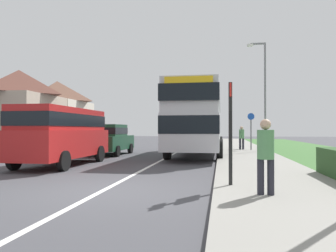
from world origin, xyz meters
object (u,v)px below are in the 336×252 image
cycle_route_sign (251,130)px  street_lamp_mid (263,89)px  pedestrian_at_stop (266,153)px  parked_van_red (62,132)px  pedestrian_walking_away (242,137)px  bus_stop_sign (230,126)px  double_decker_bus (197,117)px  parked_car_dark_green (109,138)px

cycle_route_sign → street_lamp_mid: street_lamp_mid is taller
pedestrian_at_stop → cycle_route_sign: (1.03, 14.67, 0.45)m
parked_van_red → street_lamp_mid: (8.96, 8.47, 2.60)m
pedestrian_walking_away → bus_stop_sign: bearing=-94.6°
double_decker_bus → parked_car_dark_green: (-5.01, -0.55, -1.20)m
street_lamp_mid → pedestrian_walking_away: bearing=130.7°
parked_van_red → bus_stop_sign: size_ratio=2.09×
pedestrian_at_stop → pedestrian_walking_away: 15.21m
double_decker_bus → cycle_route_sign: 4.72m
cycle_route_sign → pedestrian_walking_away: bearing=136.9°
double_decker_bus → parked_van_red: (-5.05, -6.01, -0.78)m
parked_car_dark_green → pedestrian_walking_away: parked_car_dark_green is taller
parked_van_red → pedestrian_at_stop: parked_van_red is taller
parked_van_red → double_decker_bus: bearing=50.0°
parked_van_red → parked_car_dark_green: bearing=89.6°
double_decker_bus → cycle_route_sign: size_ratio=4.05×
parked_car_dark_green → double_decker_bus: bearing=6.3°
pedestrian_walking_away → cycle_route_sign: size_ratio=0.66×
pedestrian_at_stop → street_lamp_mid: 14.19m
pedestrian_walking_away → bus_stop_sign: bus_stop_sign is taller
pedestrian_at_stop → pedestrian_walking_away: same height
double_decker_bus → pedestrian_at_stop: size_ratio=6.12×
parked_car_dark_green → bus_stop_sign: (6.55, -9.68, 0.59)m
double_decker_bus → pedestrian_walking_away: size_ratio=6.12×
cycle_route_sign → street_lamp_mid: (0.66, -0.90, 2.54)m
double_decker_bus → street_lamp_mid: street_lamp_mid is taller
pedestrian_walking_away → street_lamp_mid: 3.54m
cycle_route_sign → pedestrian_at_stop: bearing=-94.0°
pedestrian_at_stop → street_lamp_mid: size_ratio=0.24×
parked_van_red → pedestrian_at_stop: size_ratio=3.25×
double_decker_bus → parked_car_dark_green: size_ratio=2.50×
parked_van_red → bus_stop_sign: (6.59, -4.22, 0.18)m
double_decker_bus → bus_stop_sign: (1.54, -10.23, -0.60)m
parked_van_red → pedestrian_walking_away: size_ratio=3.25×
parked_van_red → parked_car_dark_green: (0.04, 5.46, -0.42)m
pedestrian_walking_away → street_lamp_mid: street_lamp_mid is taller
pedestrian_at_stop → cycle_route_sign: cycle_route_sign is taller
parked_car_dark_green → street_lamp_mid: size_ratio=0.60×
parked_car_dark_green → pedestrian_walking_away: bearing=30.0°
double_decker_bus → parked_van_red: size_ratio=1.88×
parked_van_red → pedestrian_at_stop: bearing=-36.1°
bus_stop_sign → street_lamp_mid: bearing=79.4°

